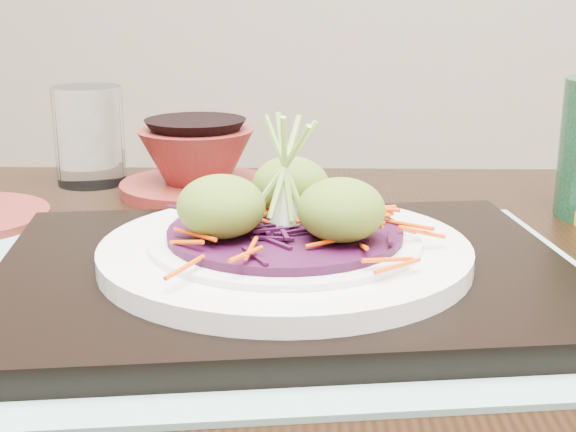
# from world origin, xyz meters

# --- Properties ---
(dining_table) EXTENTS (1.22, 0.87, 0.72)m
(dining_table) POSITION_xyz_m (-0.00, 0.08, 0.63)
(dining_table) COLOR black
(dining_table) RESTS_ON ground
(placemat) EXTENTS (0.52, 0.44, 0.00)m
(placemat) POSITION_xyz_m (0.03, 0.07, 0.72)
(placemat) COLOR #7B9F92
(placemat) RESTS_ON dining_table
(serving_tray) EXTENTS (0.45, 0.37, 0.02)m
(serving_tray) POSITION_xyz_m (0.03, 0.07, 0.74)
(serving_tray) COLOR black
(serving_tray) RESTS_ON placemat
(white_plate) EXTENTS (0.26, 0.26, 0.02)m
(white_plate) POSITION_xyz_m (0.03, 0.07, 0.75)
(white_plate) COLOR white
(white_plate) RESTS_ON serving_tray
(cabbage_bed) EXTENTS (0.16, 0.16, 0.01)m
(cabbage_bed) POSITION_xyz_m (0.03, 0.07, 0.77)
(cabbage_bed) COLOR #380B2D
(cabbage_bed) RESTS_ON white_plate
(carrot_julienne) EXTENTS (0.20, 0.20, 0.01)m
(carrot_julienne) POSITION_xyz_m (0.03, 0.07, 0.77)
(carrot_julienne) COLOR #E24203
(carrot_julienne) RESTS_ON cabbage_bed
(guacamole_scoops) EXTENTS (0.14, 0.12, 0.04)m
(guacamole_scoops) POSITION_xyz_m (0.03, 0.07, 0.79)
(guacamole_scoops) COLOR #517222
(guacamole_scoops) RESTS_ON cabbage_bed
(scallion_garnish) EXTENTS (0.06, 0.06, 0.09)m
(scallion_garnish) POSITION_xyz_m (0.03, 0.07, 0.81)
(scallion_garnish) COLOR #95C850
(scallion_garnish) RESTS_ON cabbage_bed
(water_glass) EXTENTS (0.09, 0.09, 0.11)m
(water_glass) POSITION_xyz_m (-0.21, 0.37, 0.78)
(water_glass) COLOR white
(water_glass) RESTS_ON dining_table
(terracotta_bowl_set) EXTENTS (0.21, 0.21, 0.07)m
(terracotta_bowl_set) POSITION_xyz_m (-0.09, 0.34, 0.75)
(terracotta_bowl_set) COLOR maroon
(terracotta_bowl_set) RESTS_ON dining_table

